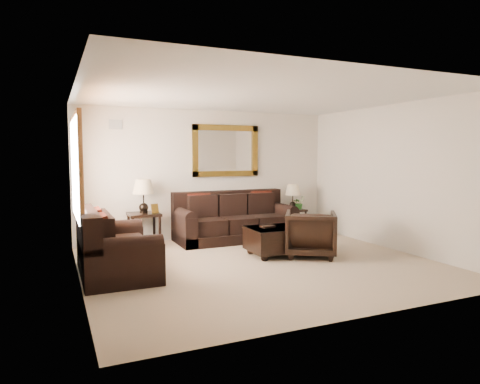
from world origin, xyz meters
name	(u,v)px	position (x,y,z in m)	size (l,w,h in m)	color
room	(261,181)	(0.00, 0.00, 1.35)	(5.51, 5.01, 2.71)	tan
window	(77,169)	(-2.70, 0.90, 1.55)	(0.07, 1.96, 1.66)	white
mirror	(226,151)	(0.39, 2.47, 1.85)	(1.50, 0.06, 1.10)	#4F380F
air_vent	(115,124)	(-1.90, 2.48, 2.35)	(0.25, 0.02, 0.18)	#999999
sofa	(234,222)	(0.39, 2.02, 0.36)	(2.45, 1.06, 1.00)	black
loveseat	(112,251)	(-2.28, 0.33, 0.36)	(1.03, 1.74, 0.98)	black
end_table_left	(144,203)	(-1.45, 2.16, 0.84)	(0.59, 0.59, 1.29)	black
end_table_right	(293,201)	(1.91, 2.21, 0.72)	(0.50, 0.50, 1.10)	black
coffee_table	(288,237)	(0.75, 0.42, 0.31)	(1.48, 0.82, 0.62)	black
armchair	(311,231)	(1.03, 0.14, 0.43)	(0.85, 0.79, 0.87)	black
potted_plant	(299,204)	(2.02, 2.12, 0.66)	(0.27, 0.29, 0.23)	#275D20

